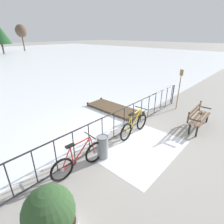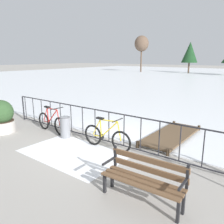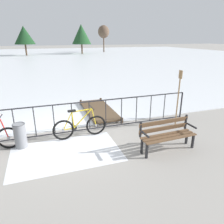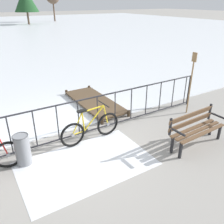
{
  "view_description": "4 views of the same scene",
  "coord_description": "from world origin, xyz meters",
  "px_view_note": "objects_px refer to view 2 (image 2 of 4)",
  "views": [
    {
      "loc": [
        -4.38,
        -3.61,
        3.51
      ],
      "look_at": [
        0.05,
        0.39,
        0.85
      ],
      "focal_mm": 28.2,
      "sensor_mm": 36.0,
      "label": 1
    },
    {
      "loc": [
        4.51,
        -5.35,
        2.69
      ],
      "look_at": [
        0.19,
        0.29,
        0.98
      ],
      "focal_mm": 36.34,
      "sensor_mm": 36.0,
      "label": 2
    },
    {
      "loc": [
        -0.57,
        -6.44,
        3.04
      ],
      "look_at": [
        1.41,
        -0.73,
        0.87
      ],
      "focal_mm": 33.68,
      "sensor_mm": 36.0,
      "label": 3
    },
    {
      "loc": [
        -1.91,
        -5.23,
        3.39
      ],
      "look_at": [
        0.8,
        -0.87,
        0.96
      ],
      "focal_mm": 37.97,
      "sensor_mm": 36.0,
      "label": 4
    }
  ],
  "objects_px": {
    "planter_with_shrub": "(1,117)",
    "park_bench": "(144,176)",
    "bicycle_near_railing": "(106,137)",
    "trash_bin": "(65,127)",
    "bicycle_second": "(51,123)"
  },
  "relations": [
    {
      "from": "planter_with_shrub",
      "to": "park_bench",
      "type": "bearing_deg",
      "value": -4.09
    },
    {
      "from": "bicycle_near_railing",
      "to": "trash_bin",
      "type": "xyz_separation_m",
      "value": [
        -1.75,
        -0.08,
        0.0
      ]
    },
    {
      "from": "planter_with_shrub",
      "to": "trash_bin",
      "type": "height_order",
      "value": "planter_with_shrub"
    },
    {
      "from": "bicycle_second",
      "to": "trash_bin",
      "type": "distance_m",
      "value": 0.84
    },
    {
      "from": "park_bench",
      "to": "planter_with_shrub",
      "type": "bearing_deg",
      "value": 175.91
    },
    {
      "from": "bicycle_second",
      "to": "trash_bin",
      "type": "relative_size",
      "value": 2.33
    },
    {
      "from": "planter_with_shrub",
      "to": "trash_bin",
      "type": "bearing_deg",
      "value": 23.98
    },
    {
      "from": "bicycle_second",
      "to": "planter_with_shrub",
      "type": "bearing_deg",
      "value": -143.3
    },
    {
      "from": "trash_bin",
      "to": "park_bench",
      "type": "bearing_deg",
      "value": -20.61
    },
    {
      "from": "bicycle_near_railing",
      "to": "bicycle_second",
      "type": "height_order",
      "value": "same"
    },
    {
      "from": "park_bench",
      "to": "trash_bin",
      "type": "distance_m",
      "value": 4.18
    },
    {
      "from": "trash_bin",
      "to": "bicycle_near_railing",
      "type": "bearing_deg",
      "value": 2.51
    },
    {
      "from": "park_bench",
      "to": "trash_bin",
      "type": "relative_size",
      "value": 2.21
    },
    {
      "from": "bicycle_second",
      "to": "bicycle_near_railing",
      "type": "bearing_deg",
      "value": 0.15
    },
    {
      "from": "bicycle_near_railing",
      "to": "planter_with_shrub",
      "type": "bearing_deg",
      "value": -164.78
    }
  ]
}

